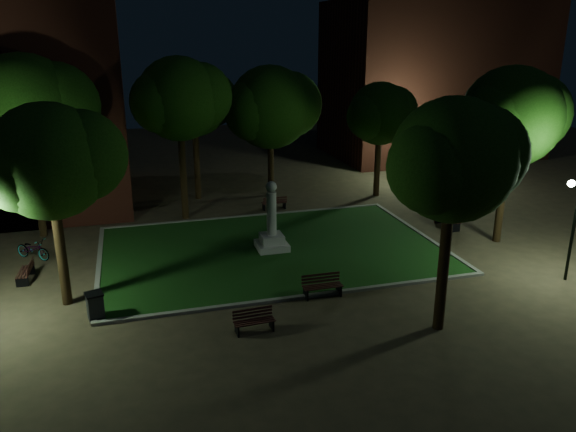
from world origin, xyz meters
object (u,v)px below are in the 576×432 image
at_px(bench_near_right, 322,286).
at_px(bicycle, 33,249).
at_px(bench_near_left, 254,321).
at_px(bench_far_side, 274,203).
at_px(trash_bin, 95,306).
at_px(bench_right_side, 446,219).
at_px(bench_left_side, 26,272).
at_px(monument, 272,231).

height_order(bench_near_right, bicycle, bicycle).
distance_m(bench_near_left, bench_near_right, 3.61).
height_order(bench_near_left, bench_far_side, bench_far_side).
distance_m(bench_near_right, trash_bin, 8.20).
bearing_deg(trash_bin, bicycle, 113.57).
xyz_separation_m(bench_right_side, bench_far_side, (-7.69, 5.47, -0.08)).
bearing_deg(bench_left_side, bicycle, -175.93).
bearing_deg(bench_far_side, bench_right_side, 143.28).
xyz_separation_m(bench_left_side, bicycle, (-0.05, 2.38, 0.11)).
height_order(bench_far_side, bicycle, bicycle).
bearing_deg(bench_near_right, trash_bin, 177.52).
bearing_deg(bicycle, bench_far_side, -33.23).
bearing_deg(bench_left_side, bench_near_left, 53.57).
distance_m(bench_left_side, bicycle, 2.38).
bearing_deg(bench_left_side, bench_far_side, 121.64).
bearing_deg(bench_near_left, trash_bin, 152.44).
xyz_separation_m(trash_bin, bicycle, (-2.86, 6.56, -0.03)).
relative_size(bench_near_left, bicycle, 0.78).
bearing_deg(bench_near_right, bench_right_side, 33.70).
bearing_deg(trash_bin, bench_far_side, 49.43).
height_order(bench_left_side, bicycle, bicycle).
xyz_separation_m(bench_near_right, bench_far_side, (1.06, 11.22, -0.04)).
height_order(bench_right_side, bicycle, bicycle).
relative_size(bench_near_left, bench_far_side, 1.00).
relative_size(bench_left_side, trash_bin, 1.42).
relative_size(bench_near_right, bicycle, 0.85).
height_order(monument, bench_right_side, monument).
relative_size(monument, bicycle, 1.78).
relative_size(monument, trash_bin, 3.23).
height_order(bench_left_side, bench_far_side, same).
bearing_deg(trash_bin, bench_near_right, -2.91).
distance_m(bench_left_side, trash_bin, 5.04).
xyz_separation_m(bench_near_right, bench_right_side, (8.75, 5.74, 0.04)).
distance_m(monument, bench_near_right, 5.16).
xyz_separation_m(bench_left_side, bench_right_side, (19.75, 1.15, 0.08)).
distance_m(monument, bench_left_side, 10.37).
bearing_deg(bicycle, bench_left_side, -141.33).
xyz_separation_m(bench_near_right, bicycle, (-11.05, 6.98, 0.08)).
distance_m(bench_near_left, bench_far_side, 13.74).
relative_size(monument, bench_far_side, 2.30).
relative_size(bench_right_side, trash_bin, 1.70).
bearing_deg(bench_near_left, bicycle, 128.70).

